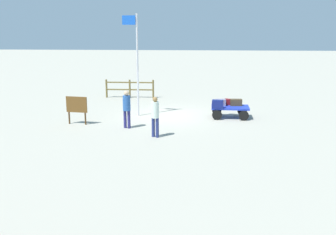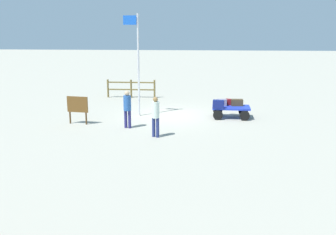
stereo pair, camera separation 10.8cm
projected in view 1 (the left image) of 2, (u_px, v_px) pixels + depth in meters
ground_plane at (169, 116)px, 20.32m from camera, size 120.00×120.00×0.00m
luggage_cart at (230, 109)px, 19.79m from camera, size 1.95×1.35×0.59m
suitcase_maroon at (221, 102)px, 19.89m from camera, size 0.52×0.36×0.34m
suitcase_tan at (230, 102)px, 20.12m from camera, size 0.66×0.44×0.30m
suitcase_navy at (236, 102)px, 19.89m from camera, size 0.61×0.34×0.34m
suitcase_olive at (218, 104)px, 19.33m from camera, size 0.59×0.38×0.40m
worker_lead at (127, 106)px, 17.59m from camera, size 0.44×0.44×1.75m
worker_trailing at (155, 114)px, 16.12m from camera, size 0.44×0.44×1.73m
flagpole at (136, 59)px, 19.65m from camera, size 0.80×0.19×5.23m
signboard at (77, 106)px, 18.34m from camera, size 1.05×0.22×1.34m
wooden_fence at (130, 88)px, 25.35m from camera, size 3.23×0.13×1.20m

